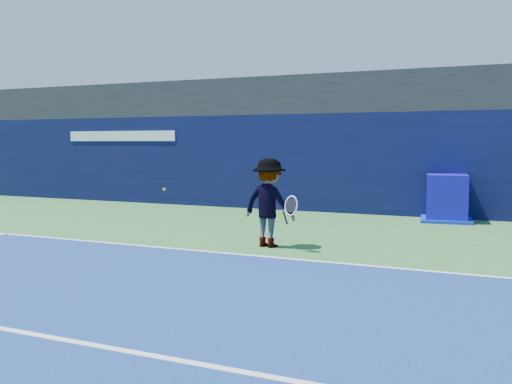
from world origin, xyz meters
TOP-DOWN VIEW (x-y plane):
  - ground at (0.00, 0.00)m, footprint 80.00×80.00m
  - baseline at (0.00, 3.00)m, footprint 24.00×0.10m
  - stadium_band at (0.00, 11.50)m, footprint 36.00×3.00m
  - back_wall_assembly at (-0.00, 10.50)m, footprint 36.00×1.03m
  - equipment_cart at (4.13, 9.46)m, footprint 1.47×1.47m
  - tennis_player at (1.19, 4.03)m, footprint 1.39×0.89m
  - tennis_ball at (-1.90, 4.92)m, footprint 0.07×0.07m

SIDE VIEW (x-z plane):
  - ground at x=0.00m, z-range 0.00..0.00m
  - baseline at x=0.00m, z-range 0.01..0.01m
  - equipment_cart at x=4.13m, z-range -0.06..1.21m
  - tennis_player at x=1.19m, z-range 0.00..1.80m
  - tennis_ball at x=-1.90m, z-range 0.97..1.04m
  - back_wall_assembly at x=0.00m, z-range 0.00..3.00m
  - stadium_band at x=0.00m, z-range 3.00..4.20m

